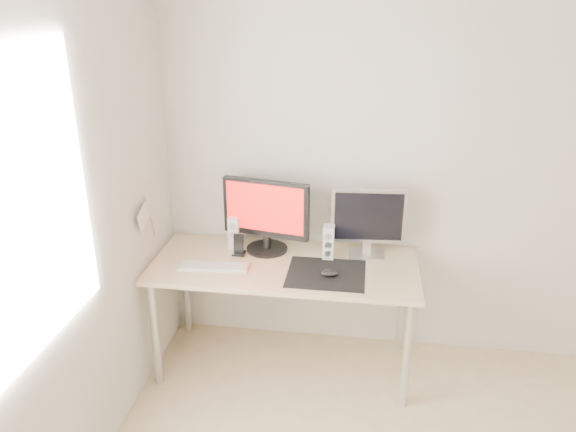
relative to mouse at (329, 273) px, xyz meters
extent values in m
plane|color=silver|center=(0.65, 0.50, 0.50)|extent=(3.50, 0.00, 3.50)
plane|color=silver|center=(-1.10, -1.25, 0.50)|extent=(0.00, 3.50, 3.50)
cube|color=black|center=(-0.02, 0.03, -0.02)|extent=(0.45, 0.40, 0.00)
ellipsoid|color=black|center=(0.00, 0.00, 0.00)|extent=(0.10, 0.06, 0.04)
cube|color=#D1B587|center=(-0.28, 0.13, -0.04)|extent=(1.60, 0.70, 0.03)
cylinder|color=silver|center=(-1.02, -0.16, -0.40)|extent=(0.05, 0.05, 0.70)
cylinder|color=silver|center=(0.46, -0.16, -0.40)|extent=(0.05, 0.05, 0.70)
cylinder|color=silver|center=(-1.02, 0.42, -0.40)|extent=(0.05, 0.05, 0.70)
cylinder|color=silver|center=(0.46, 0.42, -0.40)|extent=(0.05, 0.05, 0.70)
cylinder|color=black|center=(-0.42, 0.30, -0.01)|extent=(0.30, 0.30, 0.02)
cylinder|color=black|center=(-0.42, 0.30, 0.05)|extent=(0.05, 0.05, 0.12)
cube|color=black|center=(-0.42, 0.29, 0.26)|extent=(0.55, 0.15, 0.36)
cube|color=#FF220D|center=(-0.42, 0.27, 0.27)|extent=(0.49, 0.10, 0.30)
cube|color=silver|center=(0.21, 0.31, -0.01)|extent=(0.23, 0.18, 0.01)
cube|color=silver|center=(0.21, 0.31, 0.04)|extent=(0.05, 0.04, 0.10)
cube|color=#A9A9AC|center=(0.21, 0.31, 0.24)|extent=(0.45, 0.07, 0.34)
cube|color=black|center=(0.21, 0.29, 0.24)|extent=(0.41, 0.03, 0.30)
cube|color=white|center=(-0.63, 0.31, 0.08)|extent=(0.07, 0.08, 0.21)
cylinder|color=silver|center=(-0.63, 0.27, 0.03)|extent=(0.04, 0.01, 0.04)
cylinder|color=#B0B0B3|center=(-0.63, 0.27, 0.08)|extent=(0.04, 0.01, 0.04)
cylinder|color=#A9A9AB|center=(-0.63, 0.27, 0.14)|extent=(0.04, 0.01, 0.04)
cube|color=white|center=(-0.02, 0.24, 0.08)|extent=(0.07, 0.08, 0.21)
cylinder|color=#B8B8BA|center=(-0.02, 0.20, 0.03)|extent=(0.04, 0.01, 0.04)
cylinder|color=#B4B4B6|center=(-0.02, 0.20, 0.08)|extent=(0.04, 0.01, 0.04)
cylinder|color=silver|center=(-0.02, 0.20, 0.14)|extent=(0.04, 0.01, 0.04)
cube|color=silver|center=(-0.69, 0.01, -0.02)|extent=(0.43, 0.14, 0.01)
cube|color=silver|center=(-0.69, 0.01, -0.01)|extent=(0.41, 0.13, 0.01)
cube|color=black|center=(-0.58, 0.21, -0.01)|extent=(0.08, 0.07, 0.02)
cube|color=black|center=(-0.58, 0.21, 0.06)|extent=(0.06, 0.03, 0.12)
cylinder|color=#A57F54|center=(-1.07, 0.05, 0.27)|extent=(0.01, 0.10, 0.29)
cube|color=white|center=(-1.07, -0.04, 0.31)|extent=(0.00, 0.19, 0.15)
camera|label=1|loc=(0.18, -2.86, 1.51)|focal=35.00mm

